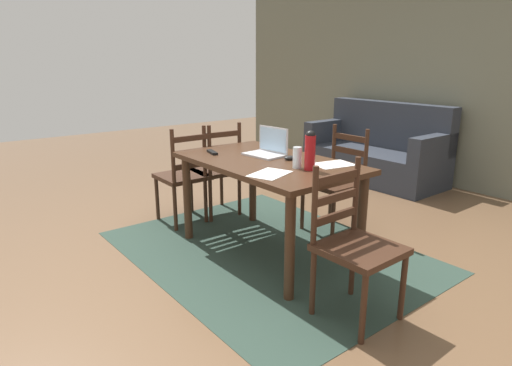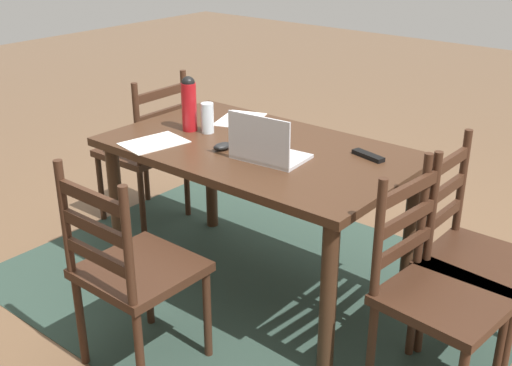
# 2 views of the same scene
# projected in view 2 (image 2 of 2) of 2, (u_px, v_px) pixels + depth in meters

# --- Properties ---
(ground_plane) EXTENTS (14.00, 14.00, 0.00)m
(ground_plane) POSITION_uv_depth(u_px,v_px,m) (258.00, 285.00, 3.37)
(ground_plane) COLOR brown
(area_rug) EXTENTS (2.52, 1.93, 0.01)m
(area_rug) POSITION_uv_depth(u_px,v_px,m) (258.00, 284.00, 3.37)
(area_rug) COLOR #2D4238
(area_rug) RESTS_ON ground
(dining_table) EXTENTS (1.48, 0.88, 0.78)m
(dining_table) POSITION_uv_depth(u_px,v_px,m) (258.00, 167.00, 3.10)
(dining_table) COLOR #422819
(dining_table) RESTS_ON ground
(chair_left_far) EXTENTS (0.48, 0.48, 0.95)m
(chair_left_far) POSITION_uv_depth(u_px,v_px,m) (436.00, 292.00, 2.46)
(chair_left_far) COLOR #3D2316
(chair_left_far) RESTS_ON ground
(chair_far_head) EXTENTS (0.44, 0.44, 0.95)m
(chair_far_head) POSITION_uv_depth(u_px,v_px,m) (133.00, 271.00, 2.61)
(chair_far_head) COLOR #3D2316
(chair_far_head) RESTS_ON ground
(chair_right_near) EXTENTS (0.45, 0.45, 0.95)m
(chair_right_near) POSITION_uv_depth(u_px,v_px,m) (146.00, 151.00, 3.91)
(chair_right_near) COLOR #3D2316
(chair_right_near) RESTS_ON ground
(chair_left_near) EXTENTS (0.45, 0.45, 0.95)m
(chair_left_near) POSITION_uv_depth(u_px,v_px,m) (472.00, 257.00, 2.71)
(chair_left_near) COLOR #3D2316
(chair_left_near) RESTS_ON ground
(laptop) EXTENTS (0.34, 0.25, 0.23)m
(laptop) POSITION_uv_depth(u_px,v_px,m) (266.00, 149.00, 2.86)
(laptop) COLOR silver
(laptop) RESTS_ON dining_table
(water_bottle) EXTENTS (0.08, 0.08, 0.28)m
(water_bottle) POSITION_uv_depth(u_px,v_px,m) (189.00, 103.00, 3.23)
(water_bottle) COLOR #A81419
(water_bottle) RESTS_ON dining_table
(drinking_glass) EXTENTS (0.06, 0.06, 0.15)m
(drinking_glass) POSITION_uv_depth(u_px,v_px,m) (208.00, 118.00, 3.23)
(drinking_glass) COLOR silver
(drinking_glass) RESTS_ON dining_table
(computer_mouse) EXTENTS (0.08, 0.11, 0.03)m
(computer_mouse) POSITION_uv_depth(u_px,v_px,m) (223.00, 146.00, 3.01)
(computer_mouse) COLOR black
(computer_mouse) RESTS_ON dining_table
(tv_remote) EXTENTS (0.18, 0.08, 0.02)m
(tv_remote) POSITION_uv_depth(u_px,v_px,m) (368.00, 156.00, 2.92)
(tv_remote) COLOR black
(tv_remote) RESTS_ON dining_table
(paper_stack_left) EXTENTS (0.30, 0.35, 0.00)m
(paper_stack_left) POSITION_uv_depth(u_px,v_px,m) (240.00, 119.00, 3.45)
(paper_stack_left) COLOR white
(paper_stack_left) RESTS_ON dining_table
(paper_stack_right) EXTENTS (0.26, 0.33, 0.00)m
(paper_stack_right) POSITION_uv_depth(u_px,v_px,m) (154.00, 143.00, 3.10)
(paper_stack_right) COLOR white
(paper_stack_right) RESTS_ON dining_table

